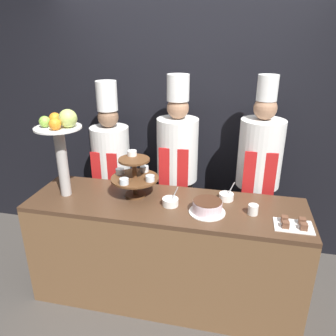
{
  "coord_description": "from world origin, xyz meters",
  "views": [
    {
      "loc": [
        0.51,
        -1.86,
        2.1
      ],
      "look_at": [
        0.0,
        0.41,
        1.15
      ],
      "focal_mm": 35.0,
      "sensor_mm": 36.0,
      "label": 1
    }
  ],
  "objects": [
    {
      "name": "ground_plane",
      "position": [
        0.0,
        0.0,
        0.0
      ],
      "size": [
        14.0,
        14.0,
        0.0
      ],
      "primitive_type": "plane",
      "color": "#47423D"
    },
    {
      "name": "wall_back",
      "position": [
        0.0,
        1.25,
        1.4
      ],
      "size": [
        10.0,
        0.06,
        2.8
      ],
      "color": "black",
      "rests_on": "ground_plane"
    },
    {
      "name": "buffet_counter",
      "position": [
        0.0,
        0.31,
        0.45
      ],
      "size": [
        2.15,
        0.63,
        0.9
      ],
      "color": "brown",
      "rests_on": "ground_plane"
    },
    {
      "name": "tiered_stand",
      "position": [
        -0.26,
        0.39,
        1.08
      ],
      "size": [
        0.38,
        0.38,
        0.36
      ],
      "color": "brown",
      "rests_on": "buffet_counter"
    },
    {
      "name": "fruit_pedestal",
      "position": [
        -0.8,
        0.28,
        1.38
      ],
      "size": [
        0.35,
        0.35,
        0.7
      ],
      "color": "#B2ADA8",
      "rests_on": "buffet_counter"
    },
    {
      "name": "cake_round",
      "position": [
        0.33,
        0.24,
        0.94
      ],
      "size": [
        0.27,
        0.27,
        0.1
      ],
      "color": "white",
      "rests_on": "buffet_counter"
    },
    {
      "name": "cup_white",
      "position": [
        0.65,
        0.28,
        0.93
      ],
      "size": [
        0.07,
        0.07,
        0.07
      ],
      "color": "white",
      "rests_on": "buffet_counter"
    },
    {
      "name": "cake_square_tray",
      "position": [
        0.92,
        0.18,
        0.91
      ],
      "size": [
        0.26,
        0.18,
        0.05
      ],
      "color": "white",
      "rests_on": "buffet_counter"
    },
    {
      "name": "serving_bowl_near",
      "position": [
        0.05,
        0.29,
        0.93
      ],
      "size": [
        0.12,
        0.12,
        0.16
      ],
      "color": "white",
      "rests_on": "buffet_counter"
    },
    {
      "name": "serving_bowl_far",
      "position": [
        0.46,
        0.47,
        0.92
      ],
      "size": [
        0.11,
        0.11,
        0.16
      ],
      "color": "white",
      "rests_on": "buffet_counter"
    },
    {
      "name": "chef_left",
      "position": [
        -0.67,
        0.89,
        0.93
      ],
      "size": [
        0.36,
        0.36,
        1.72
      ],
      "color": "#28282D",
      "rests_on": "ground_plane"
    },
    {
      "name": "chef_center_left",
      "position": [
        -0.02,
        0.89,
        0.99
      ],
      "size": [
        0.37,
        0.37,
        1.8
      ],
      "color": "#38332D",
      "rests_on": "ground_plane"
    },
    {
      "name": "chef_center_right",
      "position": [
        0.7,
        0.89,
        0.99
      ],
      "size": [
        0.37,
        0.37,
        1.81
      ],
      "color": "#28282D",
      "rests_on": "ground_plane"
    }
  ]
}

